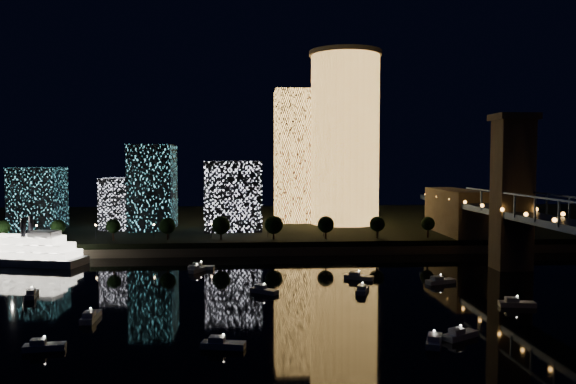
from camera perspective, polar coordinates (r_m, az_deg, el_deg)
The scene contains 10 objects.
ground at distance 130.70m, azimuth 4.88°, elevation -12.43°, with size 520.00×520.00×0.00m, color black.
far_bank at distance 286.79m, azimuth -0.13°, elevation -3.24°, with size 420.00×160.00×5.00m, color black.
seawall at distance 209.92m, azimuth 1.36°, elevation -5.96°, with size 420.00×6.00×3.00m, color #6B5E4C.
tower_cylindrical at distance 266.15m, azimuth 5.80°, elevation 5.48°, with size 34.00×34.00×80.55m.
tower_rectangular at distance 273.71m, azimuth 0.75°, elevation 3.66°, with size 20.05×20.05×63.79m, color #FFB351.
midrise_blocks at distance 251.52m, azimuth -14.16°, elevation -0.29°, with size 106.31×29.00×36.72m.
riverboat at distance 214.86m, azimuth -26.87°, elevation -5.37°, with size 56.12×24.08×16.61m.
motorboats at distance 141.73m, azimuth 0.23°, elevation -10.82°, with size 126.64×82.99×2.78m.
esplanade_trees at distance 213.75m, azimuth -5.68°, elevation -3.38°, with size 165.40×6.99×9.00m.
street_lamps at distance 220.25m, azimuth -7.79°, elevation -3.58°, with size 132.70×0.70×5.65m.
Camera 1 is at (-19.83, -124.18, 35.62)m, focal length 35.00 mm.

